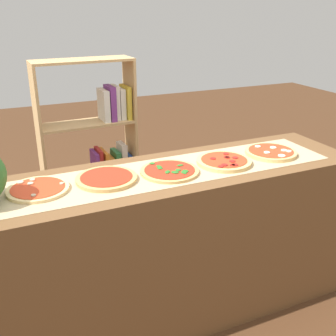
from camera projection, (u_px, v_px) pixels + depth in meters
ground_plane at (168, 310)px, 2.51m from camera, size 12.00×12.00×0.00m
counter at (168, 246)px, 2.34m from camera, size 2.19×0.58×0.93m
parchment_paper at (168, 171)px, 2.16m from camera, size 1.87×0.40×0.00m
pizza_mushroom_0 at (38, 189)px, 1.93m from camera, size 0.30×0.30×0.02m
pizza_plain_1 at (106, 178)px, 2.05m from camera, size 0.31×0.31×0.02m
pizza_spinach_2 at (170, 171)px, 2.14m from camera, size 0.31×0.31×0.02m
pizza_pepperoni_3 at (224, 161)px, 2.26m from camera, size 0.31×0.31×0.03m
pizza_mozzarella_4 at (271, 152)px, 2.40m from camera, size 0.30×0.30×0.03m
bookshelf at (102, 160)px, 3.19m from camera, size 0.73×0.27×1.40m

